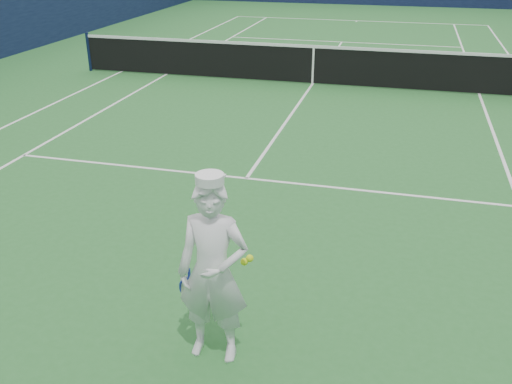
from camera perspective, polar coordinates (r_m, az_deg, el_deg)
ground at (r=15.15m, az=5.65°, el=10.66°), size 80.00×80.00×0.00m
court_markings at (r=15.15m, az=5.65°, el=10.67°), size 11.03×23.83×0.01m
windscreen_fence at (r=14.80m, az=5.99°, el=18.19°), size 20.12×36.12×4.00m
tennis_net at (r=15.02m, az=5.74°, el=12.71°), size 12.88×0.09×1.07m
tennis_player at (r=5.10m, az=-4.32°, el=-7.98°), size 0.77×0.47×1.83m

